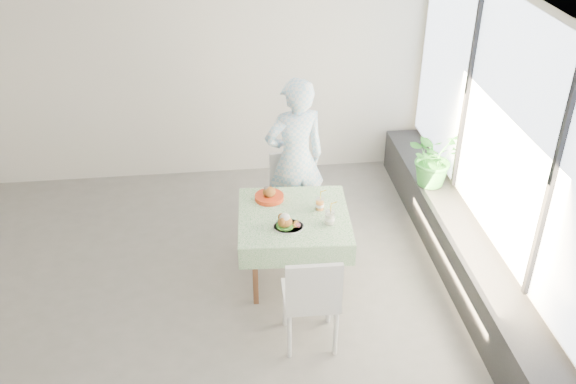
{
  "coord_description": "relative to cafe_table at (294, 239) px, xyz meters",
  "views": [
    {
      "loc": [
        0.48,
        -4.82,
        4.09
      ],
      "look_at": [
        1.08,
        0.28,
        0.97
      ],
      "focal_mm": 40.0,
      "sensor_mm": 36.0,
      "label": 1
    }
  ],
  "objects": [
    {
      "name": "wall_right",
      "position": [
        1.87,
        -0.23,
        0.94
      ],
      "size": [
        0.02,
        5.0,
        2.8
      ],
      "primitive_type": "cube",
      "color": "silver",
      "rests_on": "ground"
    },
    {
      "name": "floor",
      "position": [
        -1.13,
        -0.23,
        -0.46
      ],
      "size": [
        6.0,
        6.0,
        0.0
      ],
      "primitive_type": "plane",
      "color": "slate",
      "rests_on": "ground"
    },
    {
      "name": "juice_cup_orange",
      "position": [
        0.26,
        0.06,
        0.34
      ],
      "size": [
        0.09,
        0.09,
        0.25
      ],
      "color": "white",
      "rests_on": "cafe_table"
    },
    {
      "name": "window_ledge",
      "position": [
        1.67,
        -0.23,
        -0.21
      ],
      "size": [
        0.4,
        4.8,
        0.5
      ],
      "primitive_type": "cube",
      "color": "black",
      "rests_on": "ground"
    },
    {
      "name": "main_dish",
      "position": [
        -0.09,
        -0.21,
        0.33
      ],
      "size": [
        0.29,
        0.29,
        0.15
      ],
      "color": "white",
      "rests_on": "cafe_table"
    },
    {
      "name": "wall_back",
      "position": [
        -1.13,
        2.27,
        0.94
      ],
      "size": [
        6.0,
        0.02,
        2.8
      ],
      "primitive_type": "cube",
      "color": "silver",
      "rests_on": "ground"
    },
    {
      "name": "cafe_table",
      "position": [
        0.0,
        0.0,
        0.0
      ],
      "size": [
        1.1,
        1.1,
        0.74
      ],
      "color": "brown",
      "rests_on": "ground"
    },
    {
      "name": "second_dish",
      "position": [
        -0.21,
        0.31,
        0.32
      ],
      "size": [
        0.29,
        0.29,
        0.14
      ],
      "color": "#B33012",
      "rests_on": "cafe_table"
    },
    {
      "name": "diner",
      "position": [
        0.11,
        0.79,
        0.44
      ],
      "size": [
        0.74,
        0.58,
        1.81
      ],
      "primitive_type": "imported",
      "rotation": [
        0.0,
        0.0,
        3.39
      ],
      "color": "#93CAEC",
      "rests_on": "ground"
    },
    {
      "name": "ceiling",
      "position": [
        -1.13,
        -0.23,
        2.34
      ],
      "size": [
        6.0,
        6.0,
        0.0
      ],
      "primitive_type": "plane",
      "rotation": [
        3.14,
        0.0,
        0.0
      ],
      "color": "white",
      "rests_on": "ground"
    },
    {
      "name": "juice_cup_lemonade",
      "position": [
        0.31,
        -0.18,
        0.34
      ],
      "size": [
        0.1,
        0.1,
        0.27
      ],
      "color": "white",
      "rests_on": "cafe_table"
    },
    {
      "name": "chair_near",
      "position": [
        0.03,
        -0.91,
        -0.16
      ],
      "size": [
        0.47,
        0.47,
        0.98
      ],
      "color": "white",
      "rests_on": "ground"
    },
    {
      "name": "chair_far",
      "position": [
        0.08,
        0.82,
        -0.18
      ],
      "size": [
        0.46,
        0.46,
        0.89
      ],
      "color": "white",
      "rests_on": "ground"
    },
    {
      "name": "window_pane",
      "position": [
        1.84,
        -0.23,
        1.19
      ],
      "size": [
        0.01,
        4.8,
        2.18
      ],
      "primitive_type": "cube",
      "color": "#D1E0F9",
      "rests_on": "ground"
    },
    {
      "name": "potted_plant",
      "position": [
        1.63,
        0.82,
        0.36
      ],
      "size": [
        0.75,
        0.71,
        0.65
      ],
      "primitive_type": "imported",
      "rotation": [
        0.0,
        0.0,
        0.46
      ],
      "color": "#35822B",
      "rests_on": "window_ledge"
    }
  ]
}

